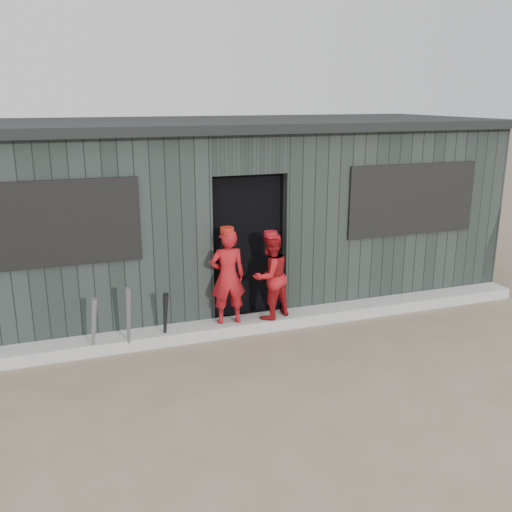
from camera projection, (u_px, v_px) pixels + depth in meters
name	position (u px, v px, depth m)	size (l,w,h in m)	color
ground	(315.00, 395.00, 5.84)	(80.00, 80.00, 0.00)	#73614F
curb	(255.00, 323.00, 7.47)	(8.00, 0.36, 0.15)	#ACACA7
bat_left	(94.00, 328.00, 6.55)	(0.07, 0.07, 0.76)	gray
bat_mid	(128.00, 320.00, 6.64)	(0.07, 0.07, 0.86)	gray
bat_right	(165.00, 319.00, 6.89)	(0.07, 0.07, 0.71)	black
player_red_left	(228.00, 277.00, 7.15)	(0.45, 0.29, 1.23)	#A6141A
player_red_right	(270.00, 276.00, 7.34)	(0.55, 0.43, 1.13)	#A81419
player_grey_back	(257.00, 268.00, 7.90)	(0.64, 0.42, 1.31)	silver
dugout	(219.00, 209.00, 8.67)	(8.30, 3.30, 2.62)	black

